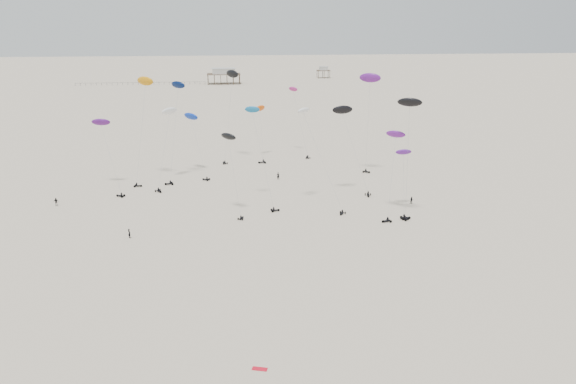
{
  "coord_description": "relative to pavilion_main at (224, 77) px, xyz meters",
  "views": [
    {
      "loc": [
        -12.39,
        -15.66,
        39.08
      ],
      "look_at": [
        0.0,
        88.0,
        7.0
      ],
      "focal_mm": 35.0,
      "sensor_mm": 36.0,
      "label": 1
    }
  ],
  "objects": [
    {
      "name": "rig_12",
      "position": [
        -13.69,
        -223.04,
        13.09
      ],
      "size": [
        6.3,
        12.42,
        24.83
      ],
      "rotation": [
        0.0,
        0.0,
        1.78
      ],
      "color": "black",
      "rests_on": "ground"
    },
    {
      "name": "rig_1",
      "position": [
        20.68,
        -199.97,
        7.41
      ],
      "size": [
        5.36,
        13.69,
        21.01
      ],
      "rotation": [
        0.0,
        0.0,
        6.38
      ],
      "color": "black",
      "rests_on": "ground"
    },
    {
      "name": "rig_5",
      "position": [
        -0.67,
        -252.65,
        8.69
      ],
      "size": [
        4.96,
        8.78,
        17.15
      ],
      "rotation": [
        0.0,
        0.0,
        5.8
      ],
      "color": "black",
      "rests_on": "ground"
    },
    {
      "name": "rig_14",
      "position": [
        0.63,
        -203.95,
        16.27
      ],
      "size": [
        6.3,
        11.23,
        25.65
      ],
      "rotation": [
        0.0,
        0.0,
        0.38
      ],
      "color": "black",
      "rests_on": "ground"
    },
    {
      "name": "rig_10",
      "position": [
        35.33,
        -255.94,
        2.95
      ],
      "size": [
        4.64,
        10.44,
        13.98
      ],
      "rotation": [
        0.0,
        0.0,
        4.7
      ],
      "color": "black",
      "rests_on": "ground"
    },
    {
      "name": "pavilion_small",
      "position": [
        70.0,
        30.0,
        -0.74
      ],
      "size": [
        9.0,
        7.0,
        8.0
      ],
      "color": "brown",
      "rests_on": "ground"
    },
    {
      "name": "rig_11",
      "position": [
        32.42,
        -256.8,
        7.55
      ],
      "size": [
        6.76,
        10.73,
        17.85
      ],
      "rotation": [
        0.0,
        0.0,
        1.86
      ],
      "color": "black",
      "rests_on": "ground"
    },
    {
      "name": "rig_15",
      "position": [
        -9.84,
        -217.31,
        8.14
      ],
      "size": [
        7.43,
        15.13,
        17.69
      ],
      "rotation": [
        0.0,
        0.0,
        1.15
      ],
      "color": "black",
      "rests_on": "ground"
    },
    {
      "name": "pavilion_main",
      "position": [
        0.0,
        0.0,
        0.0
      ],
      "size": [
        21.0,
        13.0,
        9.8
      ],
      "color": "brown",
      "rests_on": "ground"
    },
    {
      "name": "rig_0",
      "position": [
        26.53,
        -240.85,
        10.8
      ],
      "size": [
        8.87,
        7.5,
        20.58
      ],
      "rotation": [
        0.0,
        0.0,
        2.97
      ],
      "color": "black",
      "rests_on": "ground"
    },
    {
      "name": "rig_6",
      "position": [
        35.89,
        -223.1,
        17.11
      ],
      "size": [
        5.85,
        4.83,
        26.23
      ],
      "rotation": [
        0.0,
        0.0,
        3.85
      ],
      "color": "black",
      "rests_on": "ground"
    },
    {
      "name": "spectator_0",
      "position": [
        -20.25,
        -264.96,
        -4.22
      ],
      "size": [
        0.86,
        0.93,
        2.11
      ],
      "primitive_type": "imported",
      "rotation": [
        0.0,
        0.0,
        2.15
      ],
      "color": "black",
      "rests_on": "ground"
    },
    {
      "name": "spectator_2",
      "position": [
        -39.11,
        -243.47,
        -4.22
      ],
      "size": [
        1.33,
        0.87,
        2.08
      ],
      "primitive_type": "imported",
      "rotation": [
        0.0,
        0.0,
        6.46
      ],
      "color": "black",
      "rests_on": "ground"
    },
    {
      "name": "rig_9",
      "position": [
        -30.19,
        -229.39,
        7.87
      ],
      "size": [
        8.87,
        14.23,
        19.07
      ],
      "rotation": [
        0.0,
        0.0,
        1.19
      ],
      "color": "black",
      "rests_on": "ground"
    },
    {
      "name": "rig_13",
      "position": [
        -21.36,
        -222.11,
        16.47
      ],
      "size": [
        6.08,
        13.32,
        26.18
      ],
      "rotation": [
        0.0,
        0.0,
        4.53
      ],
      "color": "black",
      "rests_on": "ground"
    },
    {
      "name": "pier_fence",
      "position": [
        -52.0,
        -0.0,
        -3.45
      ],
      "size": [
        80.2,
        0.2,
        1.5
      ],
      "color": "black",
      "rests_on": "ground"
    },
    {
      "name": "rig_2",
      "position": [
        9.01,
        -204.03,
        4.9
      ],
      "size": [
        3.76,
        13.53,
        16.52
      ],
      "rotation": [
        0.0,
        0.0,
        1.73
      ],
      "color": "black",
      "rests_on": "ground"
    },
    {
      "name": "ground_plane",
      "position": [
        10.0,
        -150.0,
        -4.22
      ],
      "size": [
        900.0,
        900.0,
        0.0
      ],
      "primitive_type": "plane",
      "color": "beige"
    },
    {
      "name": "rig_7",
      "position": [
        5.93,
        -246.23,
        8.15
      ],
      "size": [
        6.51,
        13.0,
        22.32
      ],
      "rotation": [
        0.0,
        0.0,
        4.82
      ],
      "color": "black",
      "rests_on": "ground"
    },
    {
      "name": "spectator_1",
      "position": [
        38.95,
        -251.36,
        -4.22
      ],
      "size": [
        0.94,
        0.58,
        1.87
      ],
      "primitive_type": "imported",
      "rotation": [
        0.0,
        0.0,
        6.23
      ],
      "color": "black",
      "rests_on": "ground"
    },
    {
      "name": "spectator_3",
      "position": [
        11.5,
        -228.13,
        -4.22
      ],
      "size": [
        0.93,
        0.78,
        2.18
      ],
      "primitive_type": "imported",
      "rotation": [
        0.0,
        0.0,
        2.8
      ],
      "color": "black",
      "rests_on": "ground"
    },
    {
      "name": "rig_4",
      "position": [
        -15.86,
        -225.53,
        9.27
      ],
      "size": [
        5.89,
        16.85,
        20.61
      ],
      "rotation": [
        0.0,
        0.0,
        3.72
      ],
      "color": "black",
      "rests_on": "ground"
    },
    {
      "name": "grounded_kite_b",
      "position": [
        1.04,
        -309.1,
        -4.22
      ],
      "size": [
        1.93,
        1.19,
        0.07
      ],
      "primitive_type": "cube",
      "rotation": [
        0.0,
        0.0,
        -0.3
      ],
      "color": "red",
      "rests_on": "ground"
    },
    {
      "name": "rig_8",
      "position": [
        34.72,
        -258.4,
        16.01
      ],
      "size": [
        5.39,
        6.73,
        24.69
      ],
      "rotation": [
        0.0,
        0.0,
        0.73
      ],
      "color": "black",
      "rests_on": "ground"
    },
    {
      "name": "rig_3",
      "position": [
        17.52,
        -248.98,
        9.71
      ],
      "size": [
        9.59,
        14.08,
        22.95
      ],
      "rotation": [
        0.0,
        0.0,
        2.59
      ],
      "color": "black",
      "rests_on": "ground"
    }
  ]
}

